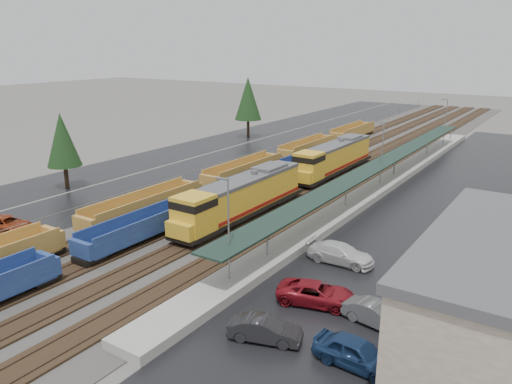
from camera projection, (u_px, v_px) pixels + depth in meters
ballast_strip at (340, 163)px, 72.21m from camera, size 20.00×160.00×0.08m
trackbed at (340, 162)px, 72.18m from camera, size 14.60×160.00×0.22m
west_parking_lot at (254, 151)px, 80.14m from camera, size 10.00×160.00×0.02m
west_road at (206, 145)px, 85.43m from camera, size 9.00×160.00×0.02m
east_commuter_lot at (464, 202)px, 54.18m from camera, size 16.00×100.00×0.02m
station_platform at (380, 183)px, 59.00m from camera, size 3.00×80.00×8.00m
chainlink_fence at (279, 147)px, 75.54m from camera, size 0.08×160.04×2.02m
tree_west_near at (62, 140)px, 58.19m from camera, size 3.96×3.96×9.00m
tree_west_far at (248, 98)px, 90.36m from camera, size 4.84×4.84×11.00m
locomotive_lead at (239, 198)px, 47.98m from camera, size 2.90×19.14×4.33m
locomotive_trail at (333, 158)px, 64.79m from camera, size 2.90×19.14×4.33m
well_string_yellow at (201, 188)px, 55.57m from camera, size 2.63×100.89×2.33m
well_string_blue at (143, 229)px, 43.33m from camera, size 2.45×76.53×2.17m
parked_car_west_c at (8, 224)px, 45.68m from camera, size 2.95×5.26×1.39m
parked_car_east_a at (265, 330)px, 28.72m from camera, size 2.74×4.54×1.41m
parked_car_east_b at (317, 294)px, 32.84m from camera, size 3.64×5.66×1.45m
parked_car_east_c at (341, 254)px, 39.00m from camera, size 2.29×5.37×1.54m
parked_car_east_d at (356, 353)px, 26.37m from camera, size 2.18×4.84×1.61m
parked_car_east_e at (377, 315)px, 30.27m from camera, size 2.18×4.51×1.42m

